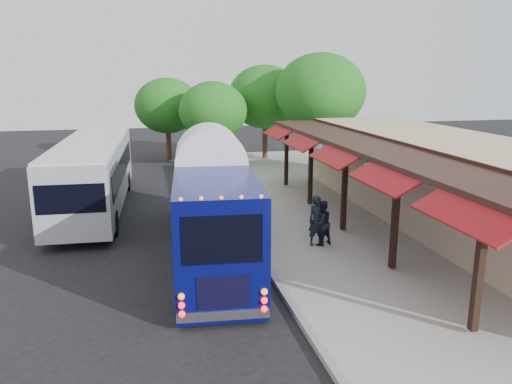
{
  "coord_description": "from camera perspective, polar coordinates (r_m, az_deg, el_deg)",
  "views": [
    {
      "loc": [
        -3.58,
        -13.33,
        6.17
      ],
      "look_at": [
        0.4,
        4.39,
        1.8
      ],
      "focal_mm": 35.0,
      "sensor_mm": 36.0,
      "label": 1
    }
  ],
  "objects": [
    {
      "name": "curb",
      "position": [
        18.73,
        -0.8,
        -5.47
      ],
      "size": [
        0.2,
        40.0,
        0.16
      ],
      "primitive_type": "cube",
      "color": "gray",
      "rests_on": "ground"
    },
    {
      "name": "ped_d",
      "position": [
        24.98,
        -2.0,
        1.5
      ],
      "size": [
        1.11,
        0.71,
        1.63
      ],
      "primitive_type": "imported",
      "rotation": [
        0.0,
        0.0,
        3.24
      ],
      "color": "black",
      "rests_on": "sidewalk"
    },
    {
      "name": "tree_mid",
      "position": [
        35.75,
        1.05,
        10.81
      ],
      "size": [
        5.24,
        5.24,
        6.71
      ],
      "color": "#382314",
      "rests_on": "ground"
    },
    {
      "name": "sign_board",
      "position": [
        16.34,
        15.49,
        -5.67
      ],
      "size": [
        0.16,
        0.52,
        1.16
      ],
      "rotation": [
        0.0,
        0.0,
        -0.21
      ],
      "color": "black",
      "rests_on": "sidewalk"
    },
    {
      "name": "tree_right",
      "position": [
        32.81,
        7.38,
        11.28
      ],
      "size": [
        5.79,
        5.79,
        7.42
      ],
      "color": "#382314",
      "rests_on": "ground"
    },
    {
      "name": "coach_bus",
      "position": [
        17.18,
        -5.15,
        -0.93
      ],
      "size": [
        3.26,
        11.2,
        3.53
      ],
      "rotation": [
        0.0,
        0.0,
        -0.08
      ],
      "color": "#070B5A",
      "rests_on": "ground"
    },
    {
      "name": "ped_a",
      "position": [
        17.82,
        6.99,
        -3.27
      ],
      "size": [
        0.69,
        0.49,
        1.81
      ],
      "primitive_type": "imported",
      "rotation": [
        0.0,
        0.0,
        0.09
      ],
      "color": "black",
      "rests_on": "sidewalk"
    },
    {
      "name": "ground",
      "position": [
        15.12,
        2.2,
        -10.57
      ],
      "size": [
        90.0,
        90.0,
        0.0
      ],
      "primitive_type": "plane",
      "color": "black",
      "rests_on": "ground"
    },
    {
      "name": "ped_b",
      "position": [
        17.89,
        7.5,
        -3.52
      ],
      "size": [
        0.96,
        0.86,
        1.62
      ],
      "primitive_type": "imported",
      "rotation": [
        0.0,
        0.0,
        3.52
      ],
      "color": "black",
      "rests_on": "sidewalk"
    },
    {
      "name": "station_shelter",
      "position": [
        21.5,
        21.48,
        0.98
      ],
      "size": [
        8.15,
        20.0,
        3.6
      ],
      "color": "tan",
      "rests_on": "ground"
    },
    {
      "name": "ped_c",
      "position": [
        19.11,
        0.43,
        -1.89
      ],
      "size": [
        1.18,
        0.92,
        1.87
      ],
      "primitive_type": "imported",
      "rotation": [
        0.0,
        0.0,
        3.63
      ],
      "color": "black",
      "rests_on": "sidewalk"
    },
    {
      "name": "tree_far",
      "position": [
        36.07,
        -10.12,
        9.68
      ],
      "size": [
        4.55,
        4.55,
        5.83
      ],
      "color": "#382314",
      "rests_on": "ground"
    },
    {
      "name": "sidewalk",
      "position": [
        20.28,
        13.06,
        -4.33
      ],
      "size": [
        10.0,
        40.0,
        0.15
      ],
      "primitive_type": "cube",
      "color": "#9E9B93",
      "rests_on": "ground"
    },
    {
      "name": "tree_left",
      "position": [
        32.59,
        -4.94,
        9.23
      ],
      "size": [
        4.4,
        4.4,
        5.64
      ],
      "color": "#382314",
      "rests_on": "ground"
    },
    {
      "name": "city_bus",
      "position": [
        23.92,
        -18.08,
        2.24
      ],
      "size": [
        3.04,
        11.97,
        3.19
      ],
      "rotation": [
        0.0,
        0.0,
        -0.04
      ],
      "color": "#92959A",
      "rests_on": "ground"
    }
  ]
}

